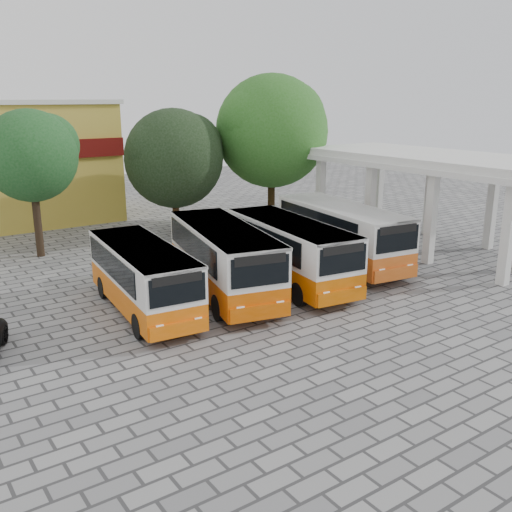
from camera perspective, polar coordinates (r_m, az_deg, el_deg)
ground at (r=24.70m, az=8.54°, el=-4.60°), size 90.00×90.00×0.00m
terminal_shelter at (r=33.89m, az=17.37°, el=8.92°), size 6.80×15.80×5.40m
bus_far_left at (r=23.31m, az=-11.24°, el=-1.81°), size 3.08×7.87×2.77m
bus_centre_left at (r=24.82m, az=-3.26°, el=-0.03°), size 4.45×8.97×3.08m
bus_centre_right at (r=26.29m, az=3.45°, el=0.74°), size 3.58×8.53×2.98m
bus_far_right at (r=29.62m, az=8.54°, el=2.46°), size 3.83×8.96×3.12m
tree_left at (r=32.68m, az=-21.54°, el=9.58°), size 5.11×4.86×7.91m
tree_middle at (r=36.43m, az=-8.14°, el=9.96°), size 6.47×6.16×7.84m
tree_right at (r=38.72m, az=1.68°, el=12.74°), size 7.81×7.44×9.99m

